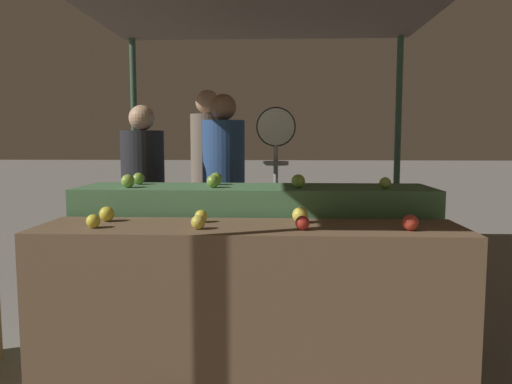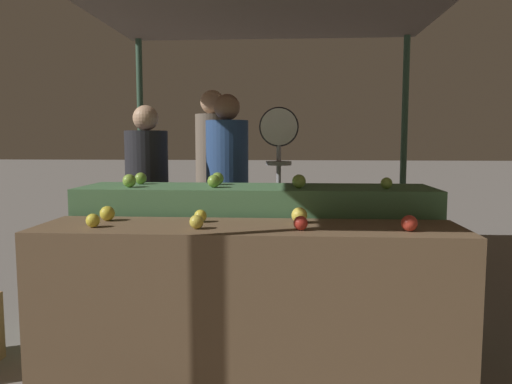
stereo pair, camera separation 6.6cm
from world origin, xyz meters
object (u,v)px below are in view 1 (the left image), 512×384
produce_scale (276,160)px  person_customer_left (208,166)px  person_vendor_at_scale (224,179)px  person_customer_right (143,187)px

produce_scale → person_customer_left: size_ratio=0.87×
produce_scale → person_customer_left: (-0.68, 1.02, -0.10)m
produce_scale → person_customer_left: bearing=123.6°
produce_scale → person_vendor_at_scale: 0.59m
person_vendor_at_scale → person_customer_right: bearing=12.6°
person_customer_left → produce_scale: bearing=125.5°
produce_scale → person_customer_right: bearing=170.6°
produce_scale → person_customer_right: (-1.11, 0.18, -0.23)m
person_customer_left → person_vendor_at_scale: bearing=110.5°
produce_scale → person_customer_left: 1.23m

